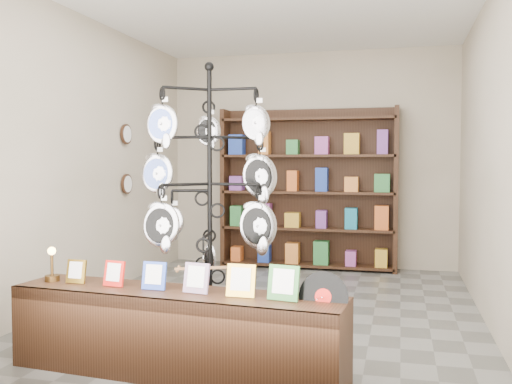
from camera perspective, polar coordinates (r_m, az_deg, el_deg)
ground at (r=5.80m, az=1.53°, el=-11.62°), size 5.00×5.00×0.00m
room_envelope at (r=5.62m, az=1.56°, el=6.95°), size 5.00×5.00×5.00m
display_tree at (r=4.43m, az=-4.66°, el=0.75°), size 1.19×1.19×2.23m
front_shelf at (r=4.07m, az=-8.05°, el=-13.74°), size 2.40×0.69×0.84m
back_shelving at (r=7.88m, az=5.21°, el=-0.17°), size 2.42×0.36×2.20m
wall_clocks at (r=7.04m, az=-12.83°, el=3.23°), size 0.03×0.24×0.84m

